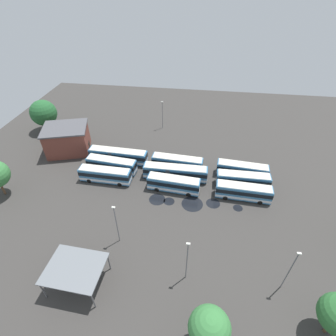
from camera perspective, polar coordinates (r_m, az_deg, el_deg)
ground_plane at (r=58.04m, az=1.59°, el=-2.33°), size 108.94×108.94×0.00m
bus_row0_slot0 at (r=57.87m, az=-13.94°, el=-1.49°), size 11.56×2.89×3.41m
bus_row0_slot1 at (r=60.47m, az=-12.56°, el=0.74°), size 11.89×3.71×3.41m
bus_row0_slot2 at (r=63.18m, az=-11.19°, el=2.78°), size 14.40×3.22×3.41m
bus_row1_slot0 at (r=53.92m, az=1.27°, el=-3.58°), size 11.31×3.48×3.41m
bus_row1_slot1 at (r=56.88m, az=1.59°, el=-0.95°), size 14.32×2.68×3.41m
bus_row1_slot2 at (r=59.63m, az=2.11°, el=1.17°), size 12.06×3.42×3.41m
bus_row2_slot0 at (r=54.40m, az=16.61°, el=-5.12°), size 11.36×3.15×3.41m
bus_row2_slot1 at (r=57.22m, az=16.50°, el=-2.57°), size 11.35×2.67×3.41m
bus_row2_slot2 at (r=59.92m, az=16.33°, el=-0.41°), size 11.53×3.57×3.41m
depot_building at (r=70.06m, az=-21.71°, el=6.05°), size 12.74×11.49×6.84m
maintenance_shelter at (r=41.50m, az=-20.30°, el=-20.48°), size 8.51×6.93×4.05m
lamp_post_mid_lot at (r=38.94m, az=4.29°, el=-19.91°), size 0.56×0.28×8.76m
lamp_post_near_entrance at (r=41.65m, az=25.80°, el=-19.89°), size 0.56×0.28×8.89m
lamp_post_by_building at (r=43.68m, az=-11.54°, el=-12.06°), size 0.56×0.28×8.60m
lamp_post_far_corner at (r=75.05m, az=-1.28°, el=12.10°), size 0.56×0.28×8.39m
tree_south_edge at (r=81.54m, az=-26.24°, el=11.07°), size 7.28×7.28×9.17m
tree_west_edge at (r=34.51m, az=9.30°, el=-31.99°), size 4.98×4.98×8.11m
puddle_front_lane at (r=53.14m, az=-2.46°, el=-7.08°), size 3.39×3.39×0.01m
puddle_back_corner at (r=52.69m, az=0.23°, el=-7.52°), size 2.27×2.27×0.01m
puddle_centre_drain at (r=53.11m, az=10.11°, el=-7.85°), size 2.87×2.87×0.01m
puddle_between_rows at (r=52.43m, az=5.47°, el=-8.05°), size 4.39×4.39×0.01m
puddle_near_shelter at (r=53.31m, az=15.45°, el=-8.68°), size 1.92×1.92×0.01m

